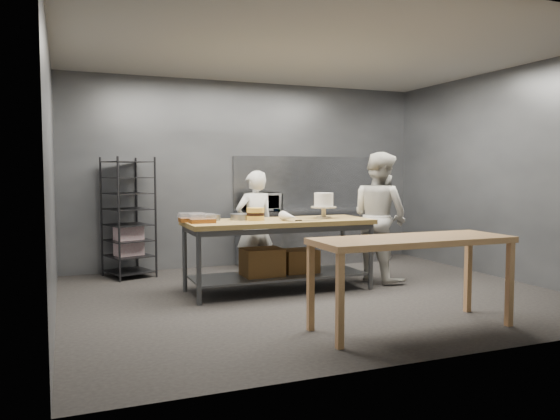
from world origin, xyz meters
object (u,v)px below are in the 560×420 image
Objects in this scene: chef_right at (380,217)px; work_table at (278,247)px; frosted_cake_stand at (324,202)px; microwave at (263,202)px; near_counter at (412,246)px; speed_rack at (128,219)px; layer_cake at (256,214)px; chef_behind at (255,226)px.

work_table is at bearing 79.09° from chef_right.
work_table is 7.06× the size of frosted_cake_stand.
microwave is at bearing 96.97° from frosted_cake_stand.
frosted_cake_stand is (0.06, 2.07, 0.32)m from near_counter.
frosted_cake_stand is (0.65, -0.01, 0.56)m from work_table.
layer_cake is at bearing -49.91° from speed_rack.
chef_right is 0.95m from frosted_cake_stand.
near_counter is at bearing -67.35° from layer_cake.
work_table is 1.88m from microwave.
layer_cake is (1.39, -1.65, 0.14)m from speed_rack.
layer_cake is at bearing 112.65° from near_counter.
chef_behind is at bearing 136.28° from frosted_cake_stand.
layer_cake is at bearing 173.50° from work_table.
speed_rack is 3.63m from chef_right.
work_table is 1.60m from chef_right.
chef_behind is 2.87× the size of microwave.
chef_behind is (1.61, -0.99, -0.08)m from speed_rack.
microwave reaches higher than near_counter.
work_table is 1.55× the size of chef_behind.
microwave is (0.51, 1.07, 0.27)m from chef_behind.
near_counter is (0.58, -2.08, 0.24)m from work_table.
chef_right is (3.25, -1.61, 0.05)m from speed_rack.
work_table is at bearing 179.47° from frosted_cake_stand.
chef_behind is (-0.67, 2.77, -0.04)m from near_counter.
microwave reaches higher than layer_cake.
layer_cake is (-0.30, 0.03, 0.43)m from work_table.
chef_behind is at bearing 71.85° from layer_cake.
chef_right is at bearing 1.29° from layer_cake.
microwave is 1.59× the size of frosted_cake_stand.
speed_rack is (-2.27, 3.76, 0.04)m from near_counter.
work_table is at bearing -6.50° from layer_cake.
work_table is 1.33× the size of chef_right.
frosted_cake_stand is at bearing -2.43° from layer_cake.
speed_rack is (-1.69, 1.69, 0.28)m from work_table.
microwave is at bearing 67.21° from layer_cake.
work_table is 1.37× the size of speed_rack.
frosted_cake_stand is at bearing -35.93° from speed_rack.
frosted_cake_stand is 0.95m from layer_cake.
near_counter is 3.69× the size of microwave.
chef_right is at bearing 2.78° from work_table.
chef_right is 3.34× the size of microwave.
work_table is at bearing 89.10° from chef_behind.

